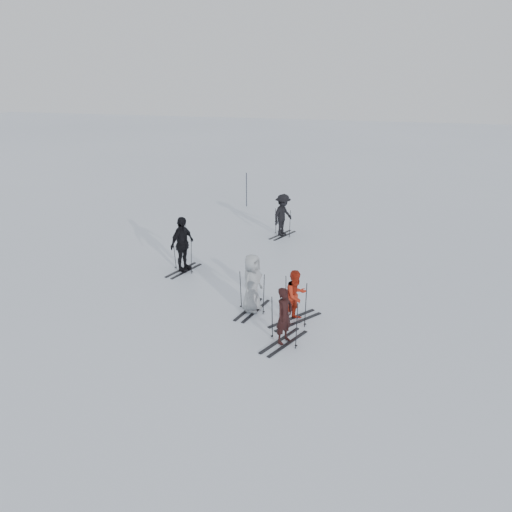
{
  "coord_description": "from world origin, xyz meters",
  "views": [
    {
      "loc": [
        4.14,
        -13.98,
        6.83
      ],
      "look_at": [
        0.0,
        1.0,
        1.0
      ],
      "focal_mm": 35.0,
      "sensor_mm": 36.0,
      "label": 1
    }
  ],
  "objects_px": {
    "skier_grey": "(252,284)",
    "skier_uphill_left": "(182,245)",
    "skier_near_dark": "(284,316)",
    "skier_red": "(296,297)",
    "skier_uphill_far": "(283,215)",
    "piste_marker": "(246,190)"
  },
  "relations": [
    {
      "from": "piste_marker",
      "to": "skier_uphill_left",
      "type": "bearing_deg",
      "value": -87.67
    },
    {
      "from": "skier_grey",
      "to": "skier_uphill_far",
      "type": "distance_m",
      "value": 7.38
    },
    {
      "from": "skier_red",
      "to": "piste_marker",
      "type": "height_order",
      "value": "piste_marker"
    },
    {
      "from": "skier_grey",
      "to": "skier_red",
      "type": "bearing_deg",
      "value": -89.64
    },
    {
      "from": "skier_uphill_left",
      "to": "piste_marker",
      "type": "distance_m",
      "value": 9.31
    },
    {
      "from": "skier_red",
      "to": "skier_near_dark",
      "type": "bearing_deg",
      "value": -146.45
    },
    {
      "from": "skier_near_dark",
      "to": "skier_grey",
      "type": "height_order",
      "value": "skier_grey"
    },
    {
      "from": "piste_marker",
      "to": "skier_red",
      "type": "bearing_deg",
      "value": -67.3
    },
    {
      "from": "skier_red",
      "to": "skier_grey",
      "type": "relative_size",
      "value": 0.86
    },
    {
      "from": "skier_near_dark",
      "to": "skier_uphill_left",
      "type": "bearing_deg",
      "value": 72.68
    },
    {
      "from": "skier_near_dark",
      "to": "skier_uphill_far",
      "type": "xyz_separation_m",
      "value": [
        -2.03,
        8.93,
        0.13
      ]
    },
    {
      "from": "skier_uphill_left",
      "to": "skier_uphill_far",
      "type": "xyz_separation_m",
      "value": [
        2.55,
        4.96,
        -0.09
      ]
    },
    {
      "from": "skier_grey",
      "to": "skier_uphill_far",
      "type": "height_order",
      "value": "skier_uphill_far"
    },
    {
      "from": "skier_red",
      "to": "skier_uphill_far",
      "type": "bearing_deg",
      "value": 50.9
    },
    {
      "from": "skier_uphill_left",
      "to": "skier_near_dark",
      "type": "bearing_deg",
      "value": -114.84
    },
    {
      "from": "skier_grey",
      "to": "skier_uphill_left",
      "type": "height_order",
      "value": "skier_uphill_left"
    },
    {
      "from": "skier_red",
      "to": "skier_grey",
      "type": "bearing_deg",
      "value": 113.88
    },
    {
      "from": "skier_grey",
      "to": "skier_uphill_far",
      "type": "bearing_deg",
      "value": 17.61
    },
    {
      "from": "skier_near_dark",
      "to": "skier_red",
      "type": "relative_size",
      "value": 1.01
    },
    {
      "from": "skier_grey",
      "to": "skier_uphill_left",
      "type": "bearing_deg",
      "value": 65.88
    },
    {
      "from": "skier_near_dark",
      "to": "piste_marker",
      "type": "height_order",
      "value": "piste_marker"
    },
    {
      "from": "skier_uphill_left",
      "to": "piste_marker",
      "type": "relative_size",
      "value": 1.11
    }
  ]
}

